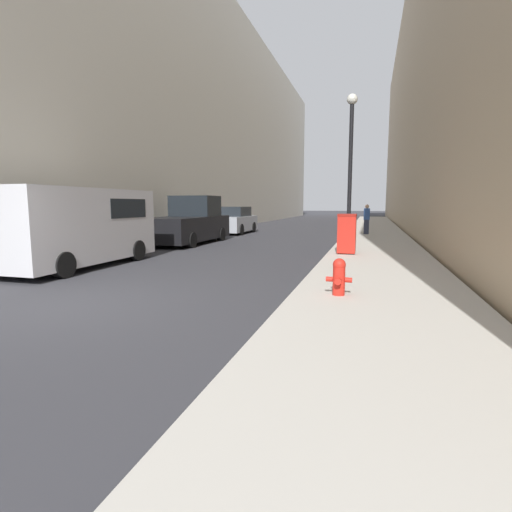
{
  "coord_description": "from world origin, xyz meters",
  "views": [
    {
      "loc": [
        5.2,
        -5.59,
        1.77
      ],
      "look_at": [
        -0.88,
        15.55,
        -1.11
      ],
      "focal_mm": 28.0,
      "sensor_mm": 36.0,
      "label": 1
    }
  ],
  "objects_px": {
    "fire_hydrant": "(339,276)",
    "trash_bin": "(347,233)",
    "white_van": "(78,224)",
    "parked_sedan_near": "(234,221)",
    "pickup_truck": "(189,224)",
    "pedestrian_on_sidewalk": "(367,219)",
    "lamppost": "(351,158)"
  },
  "relations": [
    {
      "from": "fire_hydrant",
      "to": "white_van",
      "type": "bearing_deg",
      "value": 162.58
    },
    {
      "from": "white_van",
      "to": "parked_sedan_near",
      "type": "xyz_separation_m",
      "value": [
        0.01,
        13.29,
        -0.46
      ]
    },
    {
      "from": "lamppost",
      "to": "pickup_truck",
      "type": "xyz_separation_m",
      "value": [
        -7.03,
        -0.86,
        -2.78
      ]
    },
    {
      "from": "pickup_truck",
      "to": "parked_sedan_near",
      "type": "relative_size",
      "value": 1.3
    },
    {
      "from": "fire_hydrant",
      "to": "white_van",
      "type": "height_order",
      "value": "white_van"
    },
    {
      "from": "pickup_truck",
      "to": "parked_sedan_near",
      "type": "height_order",
      "value": "pickup_truck"
    },
    {
      "from": "pickup_truck",
      "to": "pedestrian_on_sidewalk",
      "type": "height_order",
      "value": "pickup_truck"
    },
    {
      "from": "white_van",
      "to": "fire_hydrant",
      "type": "bearing_deg",
      "value": -17.42
    },
    {
      "from": "fire_hydrant",
      "to": "lamppost",
      "type": "distance_m",
      "value": 10.79
    },
    {
      "from": "lamppost",
      "to": "pickup_truck",
      "type": "relative_size",
      "value": 1.13
    },
    {
      "from": "trash_bin",
      "to": "white_van",
      "type": "relative_size",
      "value": 0.26
    },
    {
      "from": "parked_sedan_near",
      "to": "white_van",
      "type": "bearing_deg",
      "value": -90.06
    },
    {
      "from": "pickup_truck",
      "to": "parked_sedan_near",
      "type": "distance_m",
      "value": 6.17
    },
    {
      "from": "parked_sedan_near",
      "to": "pedestrian_on_sidewalk",
      "type": "height_order",
      "value": "pedestrian_on_sidewalk"
    },
    {
      "from": "white_van",
      "to": "parked_sedan_near",
      "type": "bearing_deg",
      "value": 89.94
    },
    {
      "from": "lamppost",
      "to": "parked_sedan_near",
      "type": "xyz_separation_m",
      "value": [
        -7.02,
        5.31,
        -2.92
      ]
    },
    {
      "from": "trash_bin",
      "to": "pickup_truck",
      "type": "height_order",
      "value": "pickup_truck"
    },
    {
      "from": "parked_sedan_near",
      "to": "pedestrian_on_sidewalk",
      "type": "relative_size",
      "value": 2.6
    },
    {
      "from": "trash_bin",
      "to": "white_van",
      "type": "bearing_deg",
      "value": -151.7
    },
    {
      "from": "trash_bin",
      "to": "white_van",
      "type": "xyz_separation_m",
      "value": [
        -7.2,
        -3.88,
        0.39
      ]
    },
    {
      "from": "pickup_truck",
      "to": "trash_bin",
      "type": "bearing_deg",
      "value": -24.26
    },
    {
      "from": "pedestrian_on_sidewalk",
      "to": "white_van",
      "type": "bearing_deg",
      "value": -120.79
    },
    {
      "from": "pickup_truck",
      "to": "white_van",
      "type": "bearing_deg",
      "value": -90.0
    },
    {
      "from": "parked_sedan_near",
      "to": "pedestrian_on_sidewalk",
      "type": "distance_m",
      "value": 7.71
    },
    {
      "from": "pickup_truck",
      "to": "pedestrian_on_sidewalk",
      "type": "relative_size",
      "value": 3.38
    },
    {
      "from": "white_van",
      "to": "pickup_truck",
      "type": "relative_size",
      "value": 0.94
    },
    {
      "from": "trash_bin",
      "to": "lamppost",
      "type": "distance_m",
      "value": 5.0
    },
    {
      "from": "fire_hydrant",
      "to": "trash_bin",
      "type": "bearing_deg",
      "value": 92.13
    },
    {
      "from": "trash_bin",
      "to": "lamppost",
      "type": "xyz_separation_m",
      "value": [
        -0.17,
        4.1,
        2.85
      ]
    },
    {
      "from": "lamppost",
      "to": "fire_hydrant",
      "type": "bearing_deg",
      "value": -87.78
    },
    {
      "from": "white_van",
      "to": "pedestrian_on_sidewalk",
      "type": "bearing_deg",
      "value": 59.21
    },
    {
      "from": "trash_bin",
      "to": "lamppost",
      "type": "relative_size",
      "value": 0.21
    }
  ]
}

